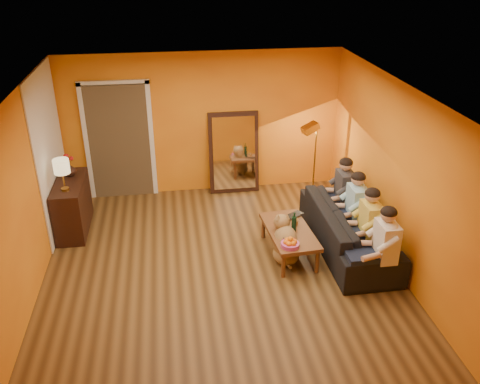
{
  "coord_description": "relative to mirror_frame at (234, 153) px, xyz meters",
  "views": [
    {
      "loc": [
        -0.62,
        -6.03,
        4.26
      ],
      "look_at": [
        0.35,
        0.5,
        1.0
      ],
      "focal_mm": 38.0,
      "sensor_mm": 36.0,
      "label": 1
    }
  ],
  "objects": [
    {
      "name": "tumbler",
      "position": [
        0.63,
        -2.21,
        -0.29
      ],
      "size": [
        0.13,
        0.13,
        0.1
      ],
      "primitive_type": "imported",
      "rotation": [
        0.0,
        0.0,
        0.29
      ],
      "color": "#B27F3F",
      "rests_on": "coffee_table"
    },
    {
      "name": "dog",
      "position": [
        0.42,
        -2.48,
        -0.4
      ],
      "size": [
        0.57,
        0.7,
        0.72
      ],
      "primitive_type": null,
      "rotation": [
        0.0,
        0.0,
        0.33
      ],
      "color": "#997445",
      "rests_on": "floor"
    },
    {
      "name": "person_mid_right",
      "position": [
        1.58,
        -2.19,
        -0.15
      ],
      "size": [
        0.7,
        0.44,
        1.22
      ],
      "primitive_type": null,
      "color": "#91C5E0",
      "rests_on": "sofa"
    },
    {
      "name": "table_lamp",
      "position": [
        -2.79,
        -1.38,
        0.34
      ],
      "size": [
        0.24,
        0.24,
        0.51
      ],
      "primitive_type": null,
      "color": "beige",
      "rests_on": "sideboard"
    },
    {
      "name": "sideboard",
      "position": [
        -2.79,
        -1.08,
        -0.34
      ],
      "size": [
        0.44,
        1.18,
        0.85
      ],
      "primitive_type": "cube",
      "color": "black",
      "rests_on": "floor"
    },
    {
      "name": "person_mid_left",
      "position": [
        1.58,
        -2.74,
        -0.15
      ],
      "size": [
        0.7,
        0.44,
        1.22
      ],
      "primitive_type": null,
      "color": "gold",
      "rests_on": "sofa"
    },
    {
      "name": "coffee_table",
      "position": [
        0.51,
        -2.33,
        -0.55
      ],
      "size": [
        0.7,
        1.26,
        0.42
      ],
      "primitive_type": null,
      "rotation": [
        0.0,
        0.0,
        0.07
      ],
      "color": "brown",
      "rests_on": "floor"
    },
    {
      "name": "sofa",
      "position": [
        1.45,
        -2.29,
        -0.42
      ],
      "size": [
        2.35,
        0.92,
        0.69
      ],
      "primitive_type": "imported",
      "rotation": [
        0.0,
        0.0,
        1.57
      ],
      "color": "black",
      "rests_on": "floor"
    },
    {
      "name": "person_far_right",
      "position": [
        1.58,
        -1.64,
        -0.15
      ],
      "size": [
        0.7,
        0.44,
        1.22
      ],
      "primitive_type": null,
      "color": "#2F2F34",
      "rests_on": "sofa"
    },
    {
      "name": "mirror_frame",
      "position": [
        0.0,
        0.0,
        0.0
      ],
      "size": [
        0.92,
        0.27,
        1.51
      ],
      "primitive_type": "cube",
      "rotation": [
        -0.14,
        0.0,
        0.0
      ],
      "color": "black",
      "rests_on": "floor"
    },
    {
      "name": "flowers",
      "position": [
        -2.79,
        -0.83,
        0.41
      ],
      "size": [
        0.17,
        0.17,
        0.39
      ],
      "primitive_type": null,
      "color": "#AF1514",
      "rests_on": "vase"
    },
    {
      "name": "wine_bottle",
      "position": [
        0.56,
        -2.38,
        -0.18
      ],
      "size": [
        0.07,
        0.07,
        0.31
      ],
      "primitive_type": "cylinder",
      "color": "black",
      "rests_on": "coffee_table"
    },
    {
      "name": "book_mid",
      "position": [
        0.34,
        -2.52,
        -0.31
      ],
      "size": [
        0.2,
        0.26,
        0.02
      ],
      "primitive_type": "imported",
      "rotation": [
        0.0,
        0.0,
        -0.07
      ],
      "color": "#AF1514",
      "rests_on": "book_lower"
    },
    {
      "name": "door_jamb_left",
      "position": [
        -2.62,
        0.08,
        0.29
      ],
      "size": [
        0.08,
        0.06,
        2.2
      ],
      "primitive_type": "cube",
      "color": "white",
      "rests_on": "wall_back"
    },
    {
      "name": "white_accent",
      "position": [
        -3.04,
        -0.88,
        0.54
      ],
      "size": [
        0.02,
        1.9,
        2.58
      ],
      "primitive_type": "cube",
      "color": "white",
      "rests_on": "wall_left"
    },
    {
      "name": "floor_lamp",
      "position": [
        1.37,
        -0.61,
        -0.04
      ],
      "size": [
        0.36,
        0.32,
        1.44
      ],
      "primitive_type": null,
      "rotation": [
        0.0,
        0.0,
        0.3
      ],
      "color": "#BA8F36",
      "rests_on": "floor"
    },
    {
      "name": "door_header",
      "position": [
        -2.05,
        0.08,
        1.36
      ],
      "size": [
        1.22,
        0.06,
        0.08
      ],
      "primitive_type": "cube",
      "color": "white",
      "rests_on": "wall_back"
    },
    {
      "name": "person_far_left",
      "position": [
        1.58,
        -3.29,
        -0.15
      ],
      "size": [
        0.7,
        0.44,
        1.22
      ],
      "primitive_type": null,
      "color": "silver",
      "rests_on": "sofa"
    },
    {
      "name": "mirror_glass",
      "position": [
        0.0,
        -0.04,
        0.0
      ],
      "size": [
        0.78,
        0.21,
        1.35
      ],
      "primitive_type": "cube",
      "rotation": [
        -0.14,
        0.0,
        0.0
      ],
      "color": "white",
      "rests_on": "mirror_frame"
    },
    {
      "name": "book_lower",
      "position": [
        0.33,
        -2.53,
        -0.33
      ],
      "size": [
        0.21,
        0.25,
        0.02
      ],
      "primitive_type": "imported",
      "rotation": [
        0.0,
        0.0,
        0.23
      ],
      "color": "black",
      "rests_on": "coffee_table"
    },
    {
      "name": "vase",
      "position": [
        -2.79,
        -0.83,
        0.2
      ],
      "size": [
        0.2,
        0.2,
        0.21
      ],
      "primitive_type": "imported",
      "color": "black",
      "rests_on": "sideboard"
    },
    {
      "name": "laptop",
      "position": [
        0.69,
        -1.98,
        -0.33
      ],
      "size": [
        0.42,
        0.38,
        0.03
      ],
      "primitive_type": "imported",
      "rotation": [
        0.0,
        0.0,
        0.56
      ],
      "color": "black",
      "rests_on": "coffee_table"
    },
    {
      "name": "fruit_bowl",
      "position": [
        0.41,
        -2.78,
        -0.26
      ],
      "size": [
        0.26,
        0.26,
        0.16
      ],
      "primitive_type": null,
      "color": "#C54595",
      "rests_on": "coffee_table"
    },
    {
      "name": "room_shell",
      "position": [
        -0.55,
        -2.26,
        0.54
      ],
      "size": [
        5.0,
        5.5,
        2.6
      ],
      "color": "brown",
      "rests_on": "ground"
    },
    {
      "name": "book_upper",
      "position": [
        0.33,
        -2.54,
        -0.29
      ],
      "size": [
        0.18,
        0.22,
        0.02
      ],
      "primitive_type": "imported",
      "rotation": [
        0.0,
        0.0,
        0.16
      ],
      "color": "black",
      "rests_on": "book_mid"
    },
    {
      "name": "doorway_recess",
      "position": [
        -2.05,
        0.2,
        0.29
      ],
      "size": [
        1.06,
        0.3,
        2.1
      ],
      "primitive_type": "cube",
      "color": "#3F2D19",
      "rests_on": "floor"
    },
    {
      "name": "door_jamb_right",
      "position": [
        -1.48,
        0.08,
        0.29
      ],
      "size": [
        0.08,
        0.06,
        2.2
      ],
      "primitive_type": "cube",
      "color": "white",
      "rests_on": "wall_back"
    }
  ]
}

